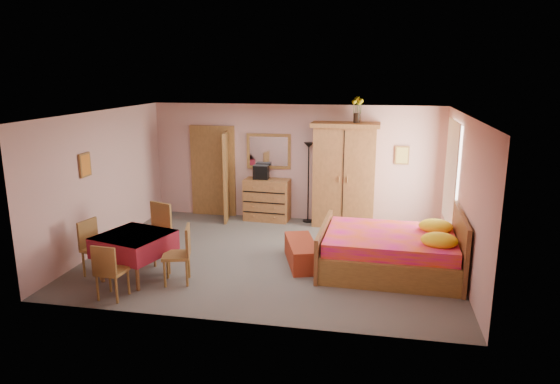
% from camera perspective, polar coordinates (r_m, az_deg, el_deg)
% --- Properties ---
extents(floor, '(6.50, 6.50, 0.00)m').
position_cam_1_polar(floor, '(9.21, -0.97, -7.38)').
color(floor, '#66605A').
rests_on(floor, ground).
extents(ceiling, '(6.50, 6.50, 0.00)m').
position_cam_1_polar(ceiling, '(8.63, -1.04, 8.97)').
color(ceiling, brown).
rests_on(ceiling, wall_back).
extents(wall_back, '(6.50, 0.10, 2.60)m').
position_cam_1_polar(wall_back, '(11.23, 1.63, 3.36)').
color(wall_back, '#C99992').
rests_on(wall_back, floor).
extents(wall_front, '(6.50, 0.10, 2.60)m').
position_cam_1_polar(wall_front, '(6.49, -5.58, -4.39)').
color(wall_front, '#C99992').
rests_on(wall_front, floor).
extents(wall_left, '(0.10, 5.00, 2.60)m').
position_cam_1_polar(wall_left, '(10.00, -19.55, 1.29)').
color(wall_left, '#C99992').
rests_on(wall_left, floor).
extents(wall_right, '(0.10, 5.00, 2.60)m').
position_cam_1_polar(wall_right, '(8.77, 20.26, -0.42)').
color(wall_right, '#C99992').
rests_on(wall_right, floor).
extents(doorway, '(1.06, 0.12, 2.15)m').
position_cam_1_polar(doorway, '(11.71, -7.62, 2.29)').
color(doorway, '#9E6B35').
rests_on(doorway, floor).
extents(window, '(0.08, 1.40, 1.95)m').
position_cam_1_polar(window, '(9.89, 19.04, 2.09)').
color(window, white).
rests_on(window, wall_right).
extents(picture_left, '(0.04, 0.32, 0.42)m').
position_cam_1_polar(picture_left, '(9.41, -21.40, 2.89)').
color(picture_left, orange).
rests_on(picture_left, wall_left).
extents(picture_back, '(0.30, 0.04, 0.40)m').
position_cam_1_polar(picture_back, '(11.03, 13.78, 4.10)').
color(picture_back, '#D8BF59').
rests_on(picture_back, wall_back).
extents(chest_of_drawers, '(1.03, 0.57, 0.95)m').
position_cam_1_polar(chest_of_drawers, '(11.29, -1.49, -0.88)').
color(chest_of_drawers, '#A06536').
rests_on(chest_of_drawers, floor).
extents(wall_mirror, '(1.00, 0.11, 0.79)m').
position_cam_1_polar(wall_mirror, '(11.27, -1.29, 4.69)').
color(wall_mirror, silver).
rests_on(wall_mirror, wall_back).
extents(stereo, '(0.34, 0.25, 0.31)m').
position_cam_1_polar(stereo, '(11.19, -2.17, 2.28)').
color(stereo, black).
rests_on(stereo, chest_of_drawers).
extents(floor_lamp, '(0.24, 0.24, 1.79)m').
position_cam_1_polar(floor_lamp, '(11.07, 3.25, 1.07)').
color(floor_lamp, black).
rests_on(floor_lamp, floor).
extents(wardrobe, '(1.44, 0.76, 2.25)m').
position_cam_1_polar(wardrobe, '(10.87, 7.36, 1.96)').
color(wardrobe, '#9A6234').
rests_on(wardrobe, floor).
extents(sunflower_vase, '(0.23, 0.23, 0.54)m').
position_cam_1_polar(sunflower_vase, '(10.67, 8.83, 9.28)').
color(sunflower_vase, yellow).
rests_on(sunflower_vase, wardrobe).
extents(bed, '(2.39, 1.90, 1.08)m').
position_cam_1_polar(bed, '(8.61, 12.43, -5.41)').
color(bed, '#DD158C').
rests_on(bed, floor).
extents(bench, '(0.79, 1.30, 0.41)m').
position_cam_1_polar(bench, '(8.82, 2.46, -6.94)').
color(bench, maroon).
rests_on(bench, floor).
extents(dining_table, '(1.26, 1.26, 0.75)m').
position_cam_1_polar(dining_table, '(8.51, -16.21, -7.05)').
color(dining_table, maroon).
rests_on(dining_table, floor).
extents(chair_south, '(0.42, 0.42, 0.86)m').
position_cam_1_polar(chair_south, '(7.87, -18.65, -8.49)').
color(chair_south, olive).
rests_on(chair_south, floor).
extents(chair_north, '(0.60, 0.60, 1.03)m').
position_cam_1_polar(chair_north, '(9.11, -14.27, -4.62)').
color(chair_north, '#A26737').
rests_on(chair_north, floor).
extents(chair_west, '(0.50, 0.50, 0.93)m').
position_cam_1_polar(chair_west, '(8.80, -20.08, -6.04)').
color(chair_west, '#AD7D3A').
rests_on(chair_west, floor).
extents(chair_east, '(0.53, 0.53, 0.94)m').
position_cam_1_polar(chair_east, '(8.14, -11.77, -7.04)').
color(chair_east, olive).
rests_on(chair_east, floor).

